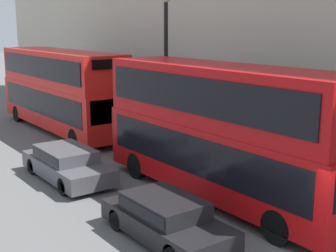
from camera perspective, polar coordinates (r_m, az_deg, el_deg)
bus_leading at (r=15.79m, az=6.52°, el=-0.11°), size 2.59×10.27×4.58m
bus_second_in_queue at (r=26.77m, az=-12.98°, el=4.62°), size 2.59×11.34×4.50m
car_dark_sedan at (r=13.19m, az=-0.27°, el=-11.04°), size 1.79×4.24×1.22m
car_hatchback at (r=18.50m, az=-12.23°, el=-4.38°), size 1.88×4.70×1.25m
street_lamp at (r=21.00m, az=-0.26°, el=8.26°), size 0.44×0.44×7.27m
pedestrian at (r=21.92m, az=1.80°, el=-1.15°), size 0.36×0.36×1.74m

